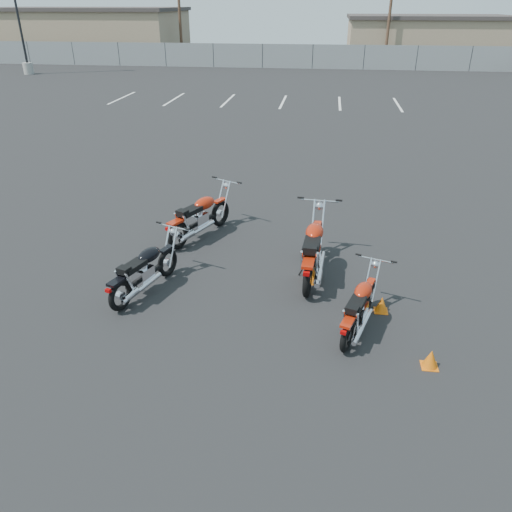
# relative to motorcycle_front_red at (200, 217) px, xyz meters

# --- Properties ---
(ground) EXTENTS (120.00, 120.00, 0.00)m
(ground) POSITION_rel_motorcycle_front_red_xyz_m (1.35, -2.66, -0.49)
(ground) COLOR black
(ground) RESTS_ON ground
(motorcycle_front_red) EXTENTS (1.35, 2.13, 1.08)m
(motorcycle_front_red) POSITION_rel_motorcycle_front_red_xyz_m (0.00, 0.00, 0.00)
(motorcycle_front_red) COLOR black
(motorcycle_front_red) RESTS_ON ground
(motorcycle_second_black) EXTENTS (1.05, 1.97, 0.98)m
(motorcycle_second_black) POSITION_rel_motorcycle_front_red_xyz_m (-0.43, -2.50, -0.05)
(motorcycle_second_black) COLOR black
(motorcycle_second_black) RESTS_ON ground
(motorcycle_third_red) EXTENTS (0.93, 2.40, 1.17)m
(motorcycle_third_red) POSITION_rel_motorcycle_front_red_xyz_m (2.58, -1.43, 0.04)
(motorcycle_third_red) COLOR black
(motorcycle_third_red) RESTS_ON ground
(motorcycle_rear_red) EXTENTS (0.96, 1.83, 0.91)m
(motorcycle_rear_red) POSITION_rel_motorcycle_front_red_xyz_m (3.39, -3.17, -0.08)
(motorcycle_rear_red) COLOR black
(motorcycle_rear_red) RESTS_ON ground
(training_cone_near) EXTENTS (0.24, 0.24, 0.28)m
(training_cone_near) POSITION_rel_motorcycle_front_red_xyz_m (3.82, -2.58, -0.35)
(training_cone_near) COLOR orange
(training_cone_near) RESTS_ON ground
(training_cone_far) EXTENTS (0.24, 0.24, 0.29)m
(training_cone_far) POSITION_rel_motorcycle_front_red_xyz_m (4.40, -3.99, -0.35)
(training_cone_far) COLOR orange
(training_cone_far) RESTS_ON ground
(training_cone_extra) EXTENTS (0.25, 0.25, 0.30)m
(training_cone_extra) POSITION_rel_motorcycle_front_red_xyz_m (2.62, -1.74, -0.34)
(training_cone_extra) COLOR orange
(training_cone_extra) RESTS_ON ground
(light_pole_west) EXTENTS (0.80, 0.70, 10.48)m
(light_pole_west) POSITION_rel_motorcycle_front_red_xyz_m (-19.23, 26.17, 2.25)
(light_pole_west) COLOR #9A9892
(light_pole_west) RESTS_ON ground
(chainlink_fence) EXTENTS (80.06, 0.06, 1.80)m
(chainlink_fence) POSITION_rel_motorcycle_front_red_xyz_m (1.35, 32.34, 0.41)
(chainlink_fence) COLOR slate
(chainlink_fence) RESTS_ON ground
(tan_building_west) EXTENTS (18.40, 10.40, 4.30)m
(tan_building_west) POSITION_rel_motorcycle_front_red_xyz_m (-20.65, 39.34, 1.67)
(tan_building_west) COLOR #968061
(tan_building_west) RESTS_ON ground
(tan_building_east) EXTENTS (14.40, 9.40, 3.70)m
(tan_building_east) POSITION_rel_motorcycle_front_red_xyz_m (11.35, 41.34, 1.37)
(tan_building_east) COLOR #968061
(tan_building_east) RESTS_ON ground
(utility_pole_b) EXTENTS (1.80, 0.24, 9.00)m
(utility_pole_b) POSITION_rel_motorcycle_front_red_xyz_m (-10.65, 37.34, 4.20)
(utility_pole_b) COLOR #462E20
(utility_pole_b) RESTS_ON ground
(utility_pole_c) EXTENTS (1.80, 0.24, 9.00)m
(utility_pole_c) POSITION_rel_motorcycle_front_red_xyz_m (7.35, 36.34, 4.20)
(utility_pole_c) COLOR #462E20
(utility_pole_c) RESTS_ON ground
(parking_line_stripes) EXTENTS (15.12, 4.00, 0.01)m
(parking_line_stripes) POSITION_rel_motorcycle_front_red_xyz_m (-1.15, 17.34, -0.49)
(parking_line_stripes) COLOR silver
(parking_line_stripes) RESTS_ON ground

